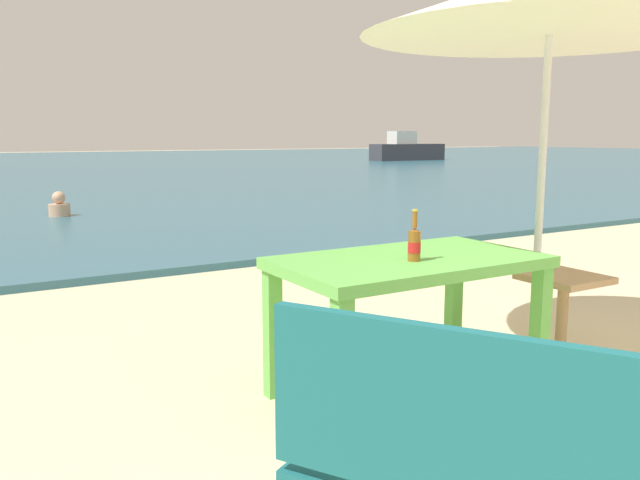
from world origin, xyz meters
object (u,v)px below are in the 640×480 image
(picnic_table_green, at_px, (409,277))
(patio_umbrella, at_px, (551,2))
(swimmer_person, at_px, (59,206))
(boat_barge, at_px, (407,150))
(beer_bottle_amber, at_px, (414,243))
(side_table_wood, at_px, (563,304))

(picnic_table_green, distance_m, patio_umbrella, 1.71)
(swimmer_person, bearing_deg, boat_barge, 38.95)
(swimmer_person, bearing_deg, picnic_table_green, -87.36)
(swimmer_person, relative_size, boat_barge, 0.10)
(picnic_table_green, relative_size, boat_barge, 0.33)
(patio_umbrella, height_order, swimmer_person, patio_umbrella)
(beer_bottle_amber, relative_size, boat_barge, 0.06)
(side_table_wood, bearing_deg, patio_umbrella, -171.88)
(patio_umbrella, relative_size, side_table_wood, 4.26)
(picnic_table_green, bearing_deg, patio_umbrella, -6.79)
(beer_bottle_amber, height_order, boat_barge, boat_barge)
(patio_umbrella, height_order, side_table_wood, patio_umbrella)
(picnic_table_green, bearing_deg, beer_bottle_amber, -116.88)
(patio_umbrella, bearing_deg, swimmer_person, 98.24)
(patio_umbrella, xyz_separation_m, swimmer_person, (-1.26, 8.74, -1.88))
(patio_umbrella, distance_m, boat_barge, 31.52)
(boat_barge, bearing_deg, side_table_wood, -126.69)
(picnic_table_green, height_order, side_table_wood, picnic_table_green)
(side_table_wood, xyz_separation_m, boat_barge, (18.68, 25.07, 0.28))
(picnic_table_green, distance_m, swimmer_person, 8.65)
(beer_bottle_amber, distance_m, patio_umbrella, 1.56)
(picnic_table_green, relative_size, swimmer_person, 3.41)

